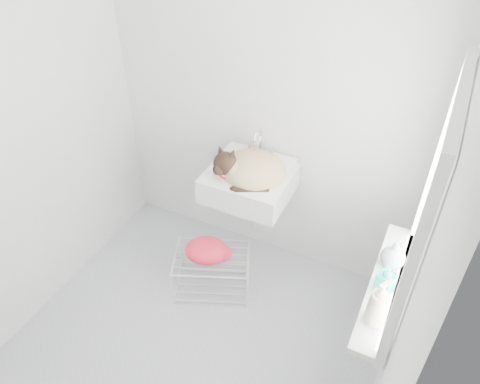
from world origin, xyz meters
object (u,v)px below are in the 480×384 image
at_px(wire_rack, 212,271).
at_px(bottle_b, 383,291).
at_px(sink, 249,173).
at_px(bottle_a, 373,321).
at_px(cat, 250,170).
at_px(bottle_c, 391,265).

distance_m(wire_rack, bottle_b, 1.36).
xyz_separation_m(sink, wire_rack, (-0.14, -0.31, -0.70)).
xyz_separation_m(sink, bottle_b, (0.99, -0.60, 0.00)).
xyz_separation_m(sink, bottle_a, (0.99, -0.79, 0.00)).
xyz_separation_m(cat, bottle_b, (0.98, -0.58, -0.04)).
bearing_deg(bottle_a, sink, 141.31).
height_order(wire_rack, bottle_a, bottle_a).
bearing_deg(bottle_c, bottle_b, -90.00).
bearing_deg(bottle_b, bottle_c, 90.00).
bearing_deg(bottle_b, sink, 148.93).
distance_m(cat, bottle_a, 1.25).
relative_size(wire_rack, bottle_a, 2.31).
bearing_deg(sink, wire_rack, -113.86).
distance_m(bottle_a, bottle_b, 0.20).
relative_size(cat, wire_rack, 0.98).
xyz_separation_m(sink, bottle_c, (0.99, -0.41, 0.00)).
height_order(cat, bottle_a, cat).
height_order(bottle_a, bottle_c, bottle_a).
distance_m(bottle_a, bottle_c, 0.38).
relative_size(bottle_a, bottle_b, 1.28).
bearing_deg(sink, bottle_c, -22.51).
bearing_deg(sink, bottle_a, -38.69).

